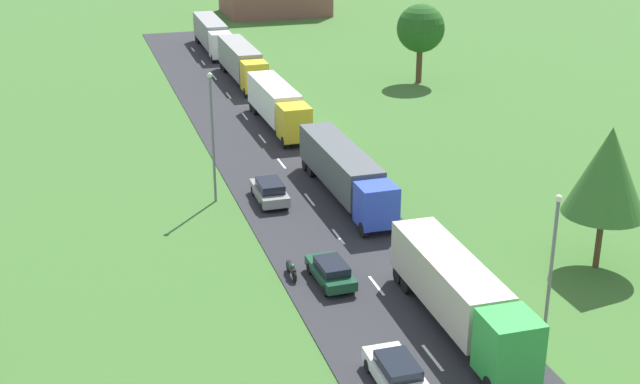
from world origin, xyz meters
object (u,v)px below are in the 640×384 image
(truck_fourth, at_px, (242,61))
(truck_lead, at_px, (459,293))
(lamppost_second, at_px, (212,132))
(tree_oak, at_px, (608,171))
(car_lead, at_px, (396,372))
(car_second, at_px, (331,271))
(truck_third, at_px, (278,104))
(lamppost_lead, at_px, (552,257))
(truck_second, at_px, (345,170))
(car_third, at_px, (270,191))
(tree_birch, at_px, (421,29))
(truck_fifth, at_px, (212,34))
(motorcycle_courier, at_px, (291,269))

(truck_fourth, bearing_deg, truck_lead, -90.24)
(lamppost_second, height_order, tree_oak, lamppost_second)
(car_lead, height_order, tree_oak, tree_oak)
(car_lead, bearing_deg, car_second, 88.86)
(truck_fourth, bearing_deg, truck_third, -91.29)
(lamppost_lead, bearing_deg, truck_second, 100.98)
(car_third, xyz_separation_m, tree_birch, (23.32, 28.53, 4.86))
(truck_second, height_order, truck_fifth, truck_fifth)
(truck_lead, height_order, lamppost_second, lamppost_second)
(lamppost_second, xyz_separation_m, tree_birch, (26.91, 27.16, 0.63))
(car_second, height_order, tree_birch, tree_birch)
(truck_fourth, xyz_separation_m, car_second, (-4.90, -47.00, -1.43))
(truck_second, xyz_separation_m, lamppost_second, (-8.88, 2.00, 3.05))
(truck_fourth, distance_m, tree_oak, 50.80)
(truck_fourth, relative_size, car_lead, 3.33)
(truck_fourth, height_order, car_lead, truck_fourth)
(car_second, bearing_deg, truck_fourth, 84.04)
(truck_third, xyz_separation_m, motorcycle_courier, (-6.47, -28.61, -1.60))
(truck_fifth, distance_m, lamppost_lead, 71.56)
(truck_lead, bearing_deg, lamppost_lead, -20.32)
(truck_fifth, bearing_deg, car_lead, -93.73)
(truck_third, height_order, tree_birch, tree_birch)
(car_second, xyz_separation_m, motorcycle_courier, (-1.94, 1.38, -0.25))
(truck_third, bearing_deg, truck_fourth, 88.71)
(car_lead, xyz_separation_m, motorcycle_courier, (-1.73, 11.98, -0.28))
(truck_fourth, height_order, lamppost_second, lamppost_second)
(truck_fifth, bearing_deg, tree_oak, -80.44)
(truck_fifth, relative_size, tree_birch, 1.74)
(truck_fifth, relative_size, lamppost_lead, 1.90)
(truck_second, relative_size, car_third, 3.20)
(motorcycle_courier, bearing_deg, tree_birch, 58.17)
(lamppost_lead, height_order, tree_birch, tree_birch)
(truck_lead, height_order, motorcycle_courier, truck_lead)
(truck_lead, distance_m, car_second, 8.29)
(car_third, bearing_deg, truck_fifth, 84.30)
(truck_lead, height_order, truck_second, truck_lead)
(car_second, bearing_deg, truck_third, 81.43)
(truck_fifth, distance_m, lamppost_second, 49.74)
(motorcycle_courier, xyz_separation_m, tree_oak, (17.61, -3.89, 5.47))
(truck_third, distance_m, tree_oak, 34.58)
(lamppost_second, height_order, tree_birch, lamppost_second)
(motorcycle_courier, bearing_deg, truck_third, 77.27)
(truck_fourth, bearing_deg, lamppost_second, -105.21)
(truck_lead, xyz_separation_m, lamppost_lead, (4.17, -1.54, 2.15))
(car_lead, relative_size, car_third, 0.93)
(lamppost_lead, bearing_deg, truck_third, 96.45)
(truck_second, xyz_separation_m, tree_oak, (10.79, -14.75, 3.96))
(tree_oak, relative_size, tree_birch, 1.04)
(truck_fifth, height_order, car_third, truck_fifth)
(car_second, xyz_separation_m, car_third, (-0.42, 12.88, 0.09))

